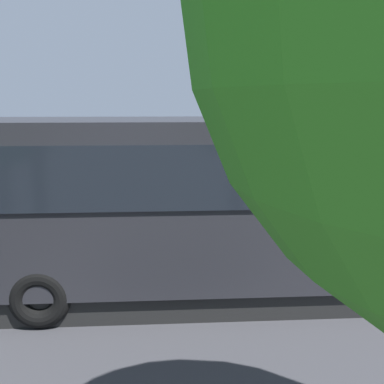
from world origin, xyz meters
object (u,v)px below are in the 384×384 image
spectator_centre (204,204)px  stunt_motorcycle (142,181)px  spectator_far_left (295,204)px  spectator_left (249,203)px  traffic_cone (200,211)px  spectator_right (156,207)px  tour_bus (236,209)px

spectator_centre → stunt_motorcycle: stunt_motorcycle is taller
spectator_far_left → spectator_left: size_ratio=1.01×
stunt_motorcycle → spectator_far_left: bearing=135.6°
spectator_far_left → spectator_centre: size_ratio=1.02×
traffic_cone → spectator_left: bearing=113.0°
spectator_centre → spectator_right: (1.17, 0.19, -0.00)m
spectator_far_left → spectator_centre: (2.19, -0.20, -0.03)m
spectator_centre → traffic_cone: size_ratio=2.82×
spectator_left → traffic_cone: 2.88m
stunt_motorcycle → spectator_centre: bearing=115.7°
spectator_centre → tour_bus: bearing=97.4°
spectator_far_left → traffic_cone: bearing=-52.1°
stunt_motorcycle → tour_bus: bearing=107.8°
spectator_far_left → traffic_cone: (2.18, -2.80, -0.79)m
tour_bus → traffic_cone: tour_bus is taller
spectator_far_left → stunt_motorcycle: (3.96, -3.87, -0.04)m
tour_bus → spectator_far_left: tour_bus is taller
spectator_left → stunt_motorcycle: 4.63m
tour_bus → stunt_motorcycle: (2.17, -6.76, -0.59)m
tour_bus → spectator_far_left: size_ratio=5.24×
spectator_right → stunt_motorcycle: size_ratio=0.94×
spectator_centre → stunt_motorcycle: bearing=-64.3°
traffic_cone → tour_bus: bearing=93.9°
spectator_centre → stunt_motorcycle: (1.77, -3.68, -0.01)m
spectator_right → spectator_left: bearing=-173.9°
tour_bus → spectator_left: size_ratio=5.28×
spectator_left → spectator_centre: bearing=2.5°
spectator_left → stunt_motorcycle: stunt_motorcycle is taller
traffic_cone → spectator_right: bearing=67.0°
stunt_motorcycle → traffic_cone: 2.22m
spectator_centre → spectator_right: bearing=9.4°
spectator_far_left → stunt_motorcycle: stunt_motorcycle is taller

